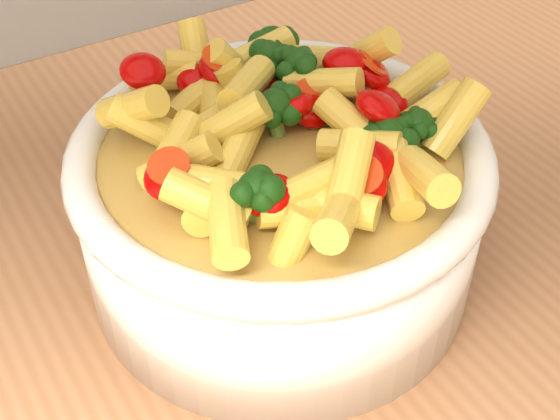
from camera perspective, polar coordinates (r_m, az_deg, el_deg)
table at (r=0.60m, az=-1.52°, el=-14.22°), size 1.20×0.80×0.90m
serving_bowl at (r=0.51m, az=0.00°, el=0.12°), size 0.27×0.27×0.11m
pasta_salad at (r=0.47m, az=0.00°, el=6.68°), size 0.21×0.21×0.05m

